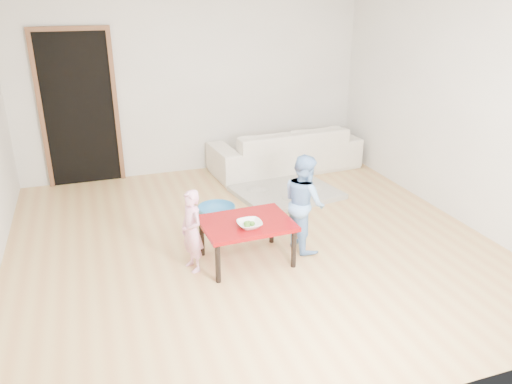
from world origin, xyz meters
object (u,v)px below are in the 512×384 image
child_pink (192,231)px  child_blue (304,202)px  sofa (285,149)px  red_table (247,241)px  basin (217,212)px  bowl (250,224)px

child_pink → child_blue: bearing=77.0°
sofa → child_blue: 2.48m
red_table → sofa: bearing=60.2°
sofa → child_pink: size_ratio=2.71×
child_pink → basin: bearing=138.0°
sofa → child_pink: bearing=47.0°
basin → sofa: bearing=43.3°
child_blue → basin: (-0.67, 1.01, -0.44)m
bowl → child_pink: size_ratio=0.29×
red_table → child_blue: bearing=7.9°
bowl → child_pink: bearing=164.1°
bowl → child_blue: bearing=18.2°
sofa → red_table: 2.82m
red_table → child_blue: child_blue is taller
sofa → child_pink: 3.10m
red_table → bowl: 0.28m
sofa → child_blue: bearing=68.0°
sofa → basin: (-1.42, -1.34, -0.25)m
basin → red_table: bearing=-88.9°
red_table → child_pink: bearing=177.5°
red_table → child_blue: size_ratio=0.85×
bowl → basin: 1.29m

